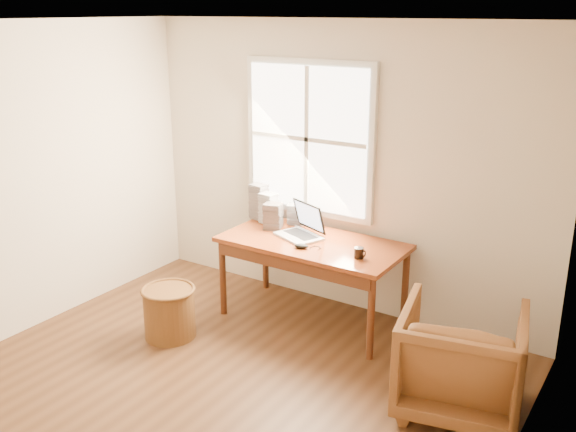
# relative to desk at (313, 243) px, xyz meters

# --- Properties ---
(room_shell) EXTENTS (4.04, 4.54, 2.64)m
(room_shell) POSITION_rel_desk_xyz_m (-0.02, -1.64, 0.59)
(room_shell) COLOR #54331C
(room_shell) RESTS_ON ground
(desk) EXTENTS (1.60, 0.80, 0.04)m
(desk) POSITION_rel_desk_xyz_m (0.00, 0.00, 0.00)
(desk) COLOR brown
(desk) RESTS_ON room_shell
(armchair) EXTENTS (0.97, 0.99, 0.76)m
(armchair) POSITION_rel_desk_xyz_m (1.55, -0.61, -0.35)
(armchair) COLOR brown
(armchair) RESTS_ON room_shell
(wicker_stool) EXTENTS (0.46, 0.46, 0.43)m
(wicker_stool) POSITION_rel_desk_xyz_m (-0.86, -0.93, -0.51)
(wicker_stool) COLOR brown
(wicker_stool) RESTS_ON room_shell
(laptop) EXTENTS (0.47, 0.48, 0.26)m
(laptop) POSITION_rel_desk_xyz_m (-0.15, 0.01, 0.15)
(laptop) COLOR silver
(laptop) RESTS_ON desk
(mouse) EXTENTS (0.14, 0.11, 0.04)m
(mouse) POSITION_rel_desk_xyz_m (0.01, -0.20, 0.04)
(mouse) COLOR black
(mouse) RESTS_ON desk
(coffee_mug) EXTENTS (0.08, 0.08, 0.09)m
(coffee_mug) POSITION_rel_desk_xyz_m (0.52, -0.14, 0.06)
(coffee_mug) COLOR black
(coffee_mug) RESTS_ON desk
(cd_stack_a) EXTENTS (0.16, 0.15, 0.29)m
(cd_stack_a) POSITION_rel_desk_xyz_m (-0.60, 0.20, 0.17)
(cd_stack_a) COLOR silver
(cd_stack_a) RESTS_ON desk
(cd_stack_b) EXTENTS (0.19, 0.18, 0.24)m
(cd_stack_b) POSITION_rel_desk_xyz_m (-0.47, 0.09, 0.14)
(cd_stack_b) COLOR #26272B
(cd_stack_b) RESTS_ON desk
(cd_stack_c) EXTENTS (0.16, 0.14, 0.34)m
(cd_stack_c) POSITION_rel_desk_xyz_m (-0.75, 0.26, 0.19)
(cd_stack_c) COLOR #9799A4
(cd_stack_c) RESTS_ON desk
(cd_stack_d) EXTENTS (0.19, 0.18, 0.19)m
(cd_stack_d) POSITION_rel_desk_xyz_m (-0.37, 0.33, 0.11)
(cd_stack_d) COLOR #B2B7BE
(cd_stack_d) RESTS_ON desk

